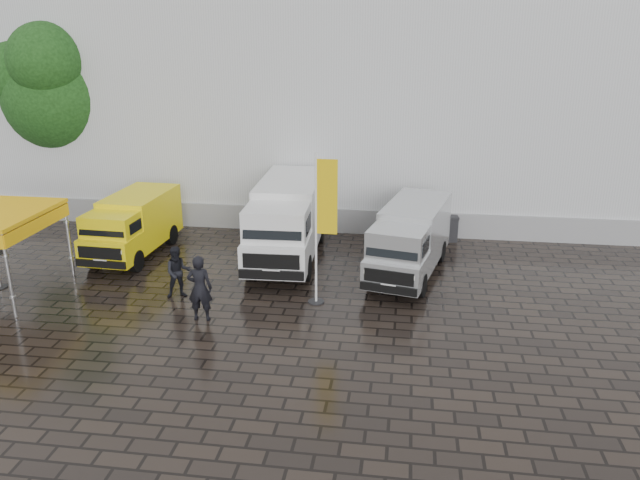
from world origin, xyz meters
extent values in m
plane|color=black|center=(0.00, 0.00, 0.00)|extent=(120.00, 120.00, 0.00)
cube|color=silver|center=(2.00, 16.00, 6.00)|extent=(44.00, 16.00, 12.00)
cube|color=gray|center=(2.00, 7.95, 0.50)|extent=(44.00, 0.15, 1.00)
cylinder|color=silver|center=(-8.12, 2.07, 1.26)|extent=(0.10, 0.10, 2.52)
cylinder|color=silver|center=(-8.12, -1.21, 1.26)|extent=(0.10, 0.10, 2.52)
cylinder|color=black|center=(0.38, 1.03, 0.02)|extent=(0.50, 0.50, 0.04)
cylinder|color=white|center=(0.38, 1.03, 2.32)|extent=(0.07, 0.07, 4.63)
cube|color=yellow|center=(0.71, 1.03, 3.34)|extent=(0.60, 0.03, 2.22)
cylinder|color=black|center=(-11.98, 9.22, 2.17)|extent=(0.61, 0.61, 4.33)
sphere|color=black|center=(-11.98, 9.22, 5.20)|extent=(4.77, 4.77, 4.77)
sphere|color=black|center=(-12.58, 10.12, 7.15)|extent=(2.81, 2.81, 2.81)
cube|color=black|center=(4.72, 7.58, 0.50)|extent=(0.65, 0.65, 1.00)
imported|color=black|center=(-2.71, -0.61, 0.98)|extent=(0.75, 0.52, 1.96)
imported|color=black|center=(-3.91, 0.84, 0.82)|extent=(0.98, 0.89, 1.64)
camera|label=1|loc=(2.96, -16.23, 7.98)|focal=35.00mm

